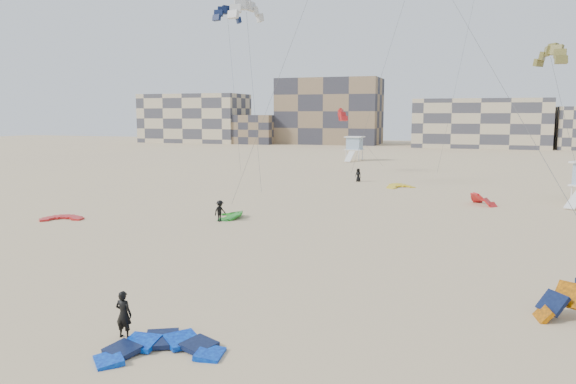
% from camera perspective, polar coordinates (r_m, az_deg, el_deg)
% --- Properties ---
extents(ground, '(320.00, 320.00, 0.00)m').
position_cam_1_polar(ground, '(23.17, -8.38, -13.05)').
color(ground, tan).
rests_on(ground, ground).
extents(kite_ground_blue, '(5.33, 5.42, 1.20)m').
position_cam_1_polar(kite_ground_blue, '(20.74, -12.79, -15.75)').
color(kite_ground_blue, '#0761F4').
rests_on(kite_ground_blue, ground).
extents(kite_ground_red, '(4.01, 4.09, 0.57)m').
position_cam_1_polar(kite_ground_red, '(47.78, -21.98, -2.61)').
color(kite_ground_red, red).
rests_on(kite_ground_red, ground).
extents(kite_ground_green, '(4.09, 3.95, 1.74)m').
position_cam_1_polar(kite_ground_green, '(45.44, -6.02, -2.59)').
color(kite_ground_green, '#1A8D1F').
rests_on(kite_ground_green, ground).
extents(kite_ground_red_far, '(4.09, 4.05, 3.00)m').
position_cam_1_polar(kite_ground_red_far, '(54.49, 19.16, -1.24)').
color(kite_ground_red_far, red).
rests_on(kite_ground_red_far, ground).
extents(kite_ground_yellow, '(4.52, 4.54, 1.34)m').
position_cam_1_polar(kite_ground_yellow, '(64.78, 11.33, 0.44)').
color(kite_ground_yellow, gold).
rests_on(kite_ground_yellow, ground).
extents(kitesurfer_main, '(0.66, 0.43, 1.79)m').
position_cam_1_polar(kitesurfer_main, '(22.13, -16.36, -11.83)').
color(kitesurfer_main, black).
rests_on(kitesurfer_main, ground).
extents(kitesurfer_c, '(0.98, 1.22, 1.65)m').
position_cam_1_polar(kitesurfer_c, '(43.72, -6.93, -1.92)').
color(kitesurfer_c, black).
rests_on(kitesurfer_c, ground).
extents(kitesurfer_e, '(0.91, 0.72, 1.63)m').
position_cam_1_polar(kitesurfer_e, '(69.64, 7.15, 1.73)').
color(kitesurfer_e, black).
rests_on(kitesurfer_e, ground).
extents(kite_fly_grey, '(7.63, 11.06, 19.39)m').
position_cam_1_polar(kite_fly_grey, '(62.71, -4.25, 17.76)').
color(kite_fly_grey, silver).
rests_on(kite_fly_grey, ground).
extents(kite_fly_olive, '(5.05, 5.59, 13.03)m').
position_cam_1_polar(kite_fly_olive, '(51.86, 25.12, 12.31)').
color(kite_fly_olive, olive).
rests_on(kite_fly_olive, ground).
extents(kite_fly_navy, '(5.48, 5.42, 21.17)m').
position_cam_1_polar(kite_fly_navy, '(76.10, -6.17, 17.36)').
color(kite_fly_navy, '#0E1C41').
rests_on(kite_fly_navy, ground).
extents(kite_fly_red, '(7.77, 4.20, 8.30)m').
position_cam_1_polar(kite_fly_red, '(80.01, 5.55, 7.70)').
color(kite_fly_red, red).
rests_on(kite_fly_red, ground).
extents(lifeguard_tower_far, '(3.29, 6.02, 4.31)m').
position_cam_1_polar(lifeguard_tower_far, '(101.19, 6.77, 4.40)').
color(lifeguard_tower_far, white).
rests_on(lifeguard_tower_far, ground).
extents(condo_west_a, '(30.00, 15.00, 14.00)m').
position_cam_1_polar(condo_west_a, '(169.30, -9.46, 7.39)').
color(condo_west_a, '#C7B592').
rests_on(condo_west_a, ground).
extents(condo_west_b, '(28.00, 14.00, 18.00)m').
position_cam_1_polar(condo_west_b, '(158.33, 4.23, 8.17)').
color(condo_west_b, '#80684D').
rests_on(condo_west_b, ground).
extents(condo_mid, '(32.00, 16.00, 12.00)m').
position_cam_1_polar(condo_mid, '(149.20, 18.95, 6.63)').
color(condo_mid, '#C7B592').
rests_on(condo_mid, ground).
extents(condo_fill_left, '(12.00, 10.00, 8.00)m').
position_cam_1_polar(condo_fill_left, '(159.01, -3.37, 6.37)').
color(condo_fill_left, '#80684D').
rests_on(condo_fill_left, ground).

